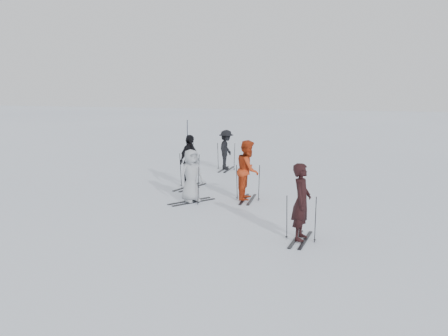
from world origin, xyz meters
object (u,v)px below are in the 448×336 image
Objects in this scene: skier_near_dark at (301,203)px; skier_uphill_left at (189,162)px; skier_grey at (191,176)px; skier_uphill_far at (226,150)px; piste_marker at (187,137)px; skier_red at (248,171)px.

skier_near_dark is 7.18m from skier_uphill_left.
skier_grey is at bearing -145.18° from skier_uphill_left.
skier_uphill_far is 0.96× the size of piste_marker.
skier_uphill_left reaches higher than skier_grey.
skier_red is 1.16× the size of skier_grey.
skier_grey is 0.97× the size of skier_uphill_far.
piste_marker reaches higher than skier_uphill_far.
skier_uphill_left is at bearing 175.87° from skier_uphill_far.
skier_red is 1.12× the size of skier_uphill_far.
skier_grey is (-4.03, 3.07, -0.10)m from skier_near_dark.
piste_marker is (-3.46, 8.93, -0.05)m from skier_uphill_left.
skier_uphill_far is (-2.38, 5.54, -0.10)m from skier_red.
skier_near_dark reaches higher than skier_uphill_far.
skier_uphill_left is at bearing -68.86° from piste_marker.
skier_red is at bearing 33.95° from skier_near_dark.
skier_uphill_far is (-0.67, 6.38, 0.03)m from skier_grey.
skier_uphill_left is 4.22m from skier_uphill_far.
piste_marker is (-4.33, 11.10, 0.07)m from skier_grey.
skier_near_dark is at bearing -154.94° from skier_uphill_far.
skier_near_dark is 0.96× the size of skier_red.
skier_uphill_left reaches higher than piste_marker.
skier_near_dark is 4.55m from skier_red.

